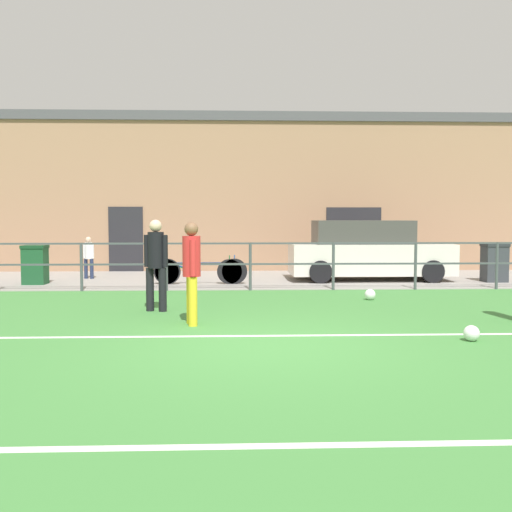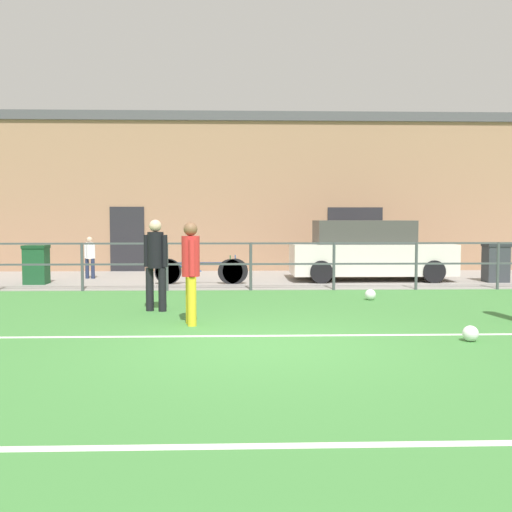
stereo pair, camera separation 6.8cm
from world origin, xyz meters
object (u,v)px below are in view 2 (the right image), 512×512
object	(u,v)px
player_striker	(191,267)
parked_car_red	(369,252)
soccer_ball_match	(470,333)
spectator_child	(90,255)
trash_bin_0	(36,264)
soccer_ball_spare	(370,295)
bicycle_parked_3	(199,271)
player_goalkeeper	(156,259)
bicycle_parked_0	(202,271)
trash_bin_1	(496,263)

from	to	relation	value
player_striker	parked_car_red	distance (m)	7.92
parked_car_red	soccer_ball_match	bearing A→B (deg)	-92.70
spectator_child	trash_bin_0	bearing A→B (deg)	63.94
soccer_ball_spare	bicycle_parked_3	world-z (taller)	bicycle_parked_3
player_striker	soccer_ball_match	size ratio (longest dim) A/B	7.45
spectator_child	parked_car_red	size ratio (longest dim) A/B	0.27
bicycle_parked_3	trash_bin_0	xyz separation A→B (m)	(-4.21, 0.16, 0.17)
player_goalkeeper	parked_car_red	world-z (taller)	player_goalkeeper
player_goalkeeper	bicycle_parked_3	distance (m)	4.33
bicycle_parked_0	bicycle_parked_3	world-z (taller)	bicycle_parked_0
soccer_ball_spare	trash_bin_1	xyz separation A→B (m)	(4.13, 3.21, 0.43)
bicycle_parked_0	trash_bin_1	size ratio (longest dim) A/B	2.31
player_striker	bicycle_parked_0	distance (m)	5.70
soccer_ball_match	bicycle_parked_0	xyz separation A→B (m)	(-4.19, 7.08, 0.26)
soccer_ball_spare	bicycle_parked_0	distance (m)	4.75
spectator_child	player_striker	bearing A→B (deg)	127.23
trash_bin_1	bicycle_parked_0	bearing A→B (deg)	-177.98
parked_car_red	trash_bin_0	distance (m)	8.90
player_goalkeeper	trash_bin_1	distance (m)	9.60
soccer_ball_spare	trash_bin_0	xyz separation A→B (m)	(-8.03, 3.09, 0.42)
player_striker	soccer_ball_spare	world-z (taller)	player_striker
player_goalkeeper	spectator_child	distance (m)	6.35
player_goalkeeper	soccer_ball_spare	xyz separation A→B (m)	(4.32, 1.33, -0.85)
trash_bin_0	bicycle_parked_3	bearing A→B (deg)	-2.11
player_striker	soccer_ball_match	distance (m)	4.34
player_striker	bicycle_parked_3	size ratio (longest dim) A/B	0.73
spectator_child	soccer_ball_spare	bearing A→B (deg)	159.26
bicycle_parked_0	player_striker	bearing A→B (deg)	-88.23
player_striker	bicycle_parked_0	world-z (taller)	player_striker
trash_bin_0	soccer_ball_match	bearing A→B (deg)	-40.44
soccer_ball_spare	parked_car_red	bearing A→B (deg)	77.79
player_goalkeeper	bicycle_parked_3	size ratio (longest dim) A/B	0.74
trash_bin_0	trash_bin_1	bearing A→B (deg)	0.57
soccer_ball_match	trash_bin_1	size ratio (longest dim) A/B	0.22
soccer_ball_spare	spectator_child	distance (m)	8.30
spectator_child	trash_bin_1	bearing A→B (deg)	-174.63
player_goalkeeper	bicycle_parked_0	bearing A→B (deg)	98.07
player_striker	bicycle_parked_0	size ratio (longest dim) A/B	0.70
parked_car_red	player_goalkeeper	bearing A→B (deg)	-134.86
player_striker	bicycle_parked_3	xyz separation A→B (m)	(-0.26, 5.67, -0.58)
player_goalkeeper	spectator_child	world-z (taller)	player_goalkeeper
player_goalkeeper	soccer_ball_spare	distance (m)	4.60
player_goalkeeper	soccer_ball_spare	world-z (taller)	player_goalkeeper
soccer_ball_spare	trash_bin_1	distance (m)	5.25
parked_car_red	player_striker	bearing A→B (deg)	-123.69
bicycle_parked_0	parked_car_red	bearing A→B (deg)	11.38
trash_bin_0	parked_car_red	bearing A→B (deg)	4.92
spectator_child	bicycle_parked_3	world-z (taller)	spectator_child
bicycle_parked_0	bicycle_parked_3	size ratio (longest dim) A/B	1.05
soccer_ball_spare	trash_bin_0	world-z (taller)	trash_bin_0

